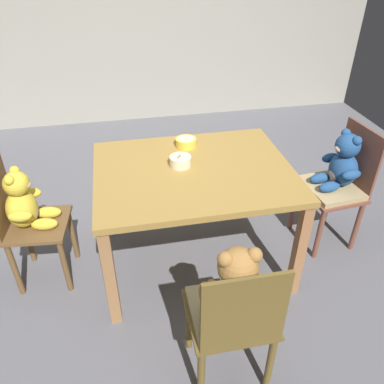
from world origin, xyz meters
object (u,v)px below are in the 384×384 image
object	(u,v)px
teddy_chair_near_right	(339,174)
porridge_bowl_cream_center	(180,161)
teddy_chair_near_front	(234,300)
porridge_bowl_yellow_far_center	(186,142)
teddy_chair_near_left	(25,210)
dining_table	(194,181)

from	to	relation	value
teddy_chair_near_right	porridge_bowl_cream_center	bearing A→B (deg)	-7.61
teddy_chair_near_front	porridge_bowl_yellow_far_center	bearing A→B (deg)	-0.49
teddy_chair_near_right	teddy_chair_near_left	distance (m)	2.04
dining_table	teddy_chair_near_right	world-z (taller)	teddy_chair_near_right
dining_table	porridge_bowl_yellow_far_center	distance (m)	0.33
dining_table	teddy_chair_near_left	distance (m)	1.03
porridge_bowl_yellow_far_center	teddy_chair_near_right	bearing A→B (deg)	-15.99
teddy_chair_near_right	porridge_bowl_cream_center	world-z (taller)	teddy_chair_near_right
teddy_chair_near_right	porridge_bowl_cream_center	size ratio (longest dim) A/B	6.19
teddy_chair_near_right	porridge_bowl_cream_center	xyz separation A→B (m)	(-1.09, 0.04, 0.20)
teddy_chair_near_left	porridge_bowl_cream_center	xyz separation A→B (m)	(0.95, 0.03, 0.22)
teddy_chair_near_front	dining_table	bearing A→B (deg)	0.01
teddy_chair_near_left	porridge_bowl_yellow_far_center	world-z (taller)	teddy_chair_near_left
teddy_chair_near_right	porridge_bowl_cream_center	distance (m)	1.11
dining_table	porridge_bowl_cream_center	world-z (taller)	porridge_bowl_cream_center
teddy_chair_near_right	teddy_chair_near_left	size ratio (longest dim) A/B	1.02
porridge_bowl_cream_center	teddy_chair_near_right	bearing A→B (deg)	-2.12
dining_table	teddy_chair_near_front	world-z (taller)	teddy_chair_near_front
dining_table	porridge_bowl_yellow_far_center	size ratio (longest dim) A/B	8.55
teddy_chair_near_front	teddy_chair_near_left	xyz separation A→B (m)	(-1.02, 0.92, -0.03)
teddy_chair_near_front	porridge_bowl_yellow_far_center	world-z (taller)	teddy_chair_near_front
teddy_chair_near_left	porridge_bowl_cream_center	world-z (taller)	teddy_chair_near_left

